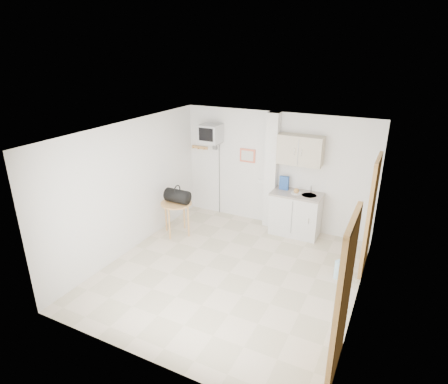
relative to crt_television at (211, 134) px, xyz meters
The scene contains 7 objects.
ground 3.15m from the crt_television, 54.36° to the right, with size 4.50×4.50×0.00m, color beige.
room_envelope 2.60m from the crt_television, 48.84° to the right, with size 4.24×4.54×2.55m.
kitchenette 2.32m from the crt_television, ahead, with size 1.03×0.58×2.10m.
crt_television is the anchor object (origin of this frame).
round_table 1.77m from the crt_television, 99.75° to the right, with size 0.64×0.64×0.71m.
duffel_bag 1.58m from the crt_television, 98.83° to the right, with size 0.52×0.30×0.38m.
water_bottle 3.87m from the crt_television, 22.83° to the right, with size 0.12×0.12×0.36m.
Camera 1 is at (2.43, -5.09, 3.71)m, focal length 30.00 mm.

